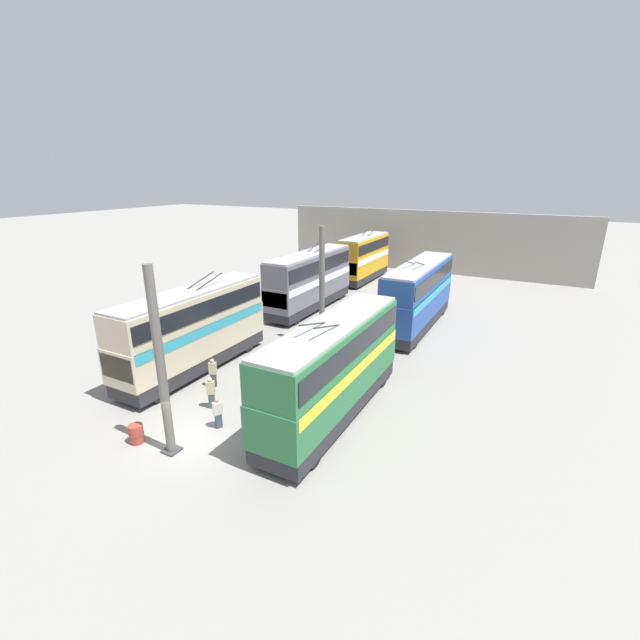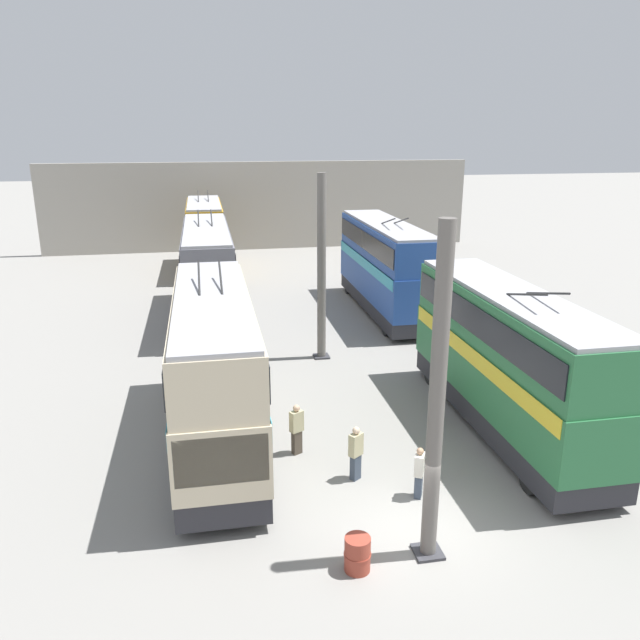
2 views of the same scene
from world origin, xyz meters
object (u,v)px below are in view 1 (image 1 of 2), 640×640
Objects in this scene: bus_right_near at (193,326)px; person_by_right_row at (213,372)px; bus_right_mid at (310,278)px; bus_left_near at (334,364)px; person_aisle_foreground at (211,392)px; oil_drum at (136,434)px; person_by_left_row at (306,383)px; bus_right_far at (364,256)px; bus_left_far at (418,292)px; person_aisle_midway at (218,412)px.

bus_right_near is 3.36m from person_by_right_row.
bus_left_near is at bearing -146.97° from bus_right_mid.
bus_right_mid is at bearing 156.81° from person_aisle_foreground.
person_aisle_foreground is at bearing -13.13° from oil_drum.
person_aisle_foreground is at bearing 71.90° from person_by_left_row.
bus_right_far is 27.83m from person_by_right_row.
oil_drum is (-33.37, -3.01, -2.38)m from bus_right_far.
bus_left_far reaches higher than person_by_right_row.
bus_right_far is at bearing 0.00° from bus_right_near.
bus_left_far reaches higher than person_aisle_foreground.
bus_left_near is at bearing -173.72° from person_by_left_row.
person_by_right_row reaches higher than person_by_left_row.
bus_right_mid is 6.56× the size of person_aisle_foreground.
bus_right_near is at bearing 85.52° from bus_left_near.
bus_right_near reaches higher than person_aisle_midway.
person_by_right_row is at bearing -116.78° from bus_right_near.
bus_right_near is (0.76, 9.72, 0.08)m from bus_left_near.
person_by_right_row is at bearing -18.27° from person_aisle_midway.
person_aisle_foreground is at bearing 161.06° from bus_left_far.
bus_left_near is 1.20× the size of bus_right_far.
bus_right_far reaches higher than bus_left_near.
person_aisle_midway is at bearing -42.52° from oil_drum.
person_by_left_row is (0.95, 2.11, -1.95)m from bus_left_near.
bus_right_mid is at bearing 0.00° from bus_right_near.
oil_drum is at bearing 87.72° from person_by_left_row.
bus_right_near is 14.18m from bus_right_mid.
person_by_left_row is (0.19, -7.61, -2.02)m from bus_right_near.
bus_right_mid reaches higher than oil_drum.
bus_right_far is (12.24, -0.00, -0.04)m from bus_right_mid.
person_by_left_row is at bearing 95.44° from person_aisle_foreground.
person_aisle_midway is (-4.31, -5.44, -2.05)m from bus_right_near.
bus_right_near is 7.96m from oil_drum.
bus_left_near is at bearing -160.33° from bus_right_far.
bus_left_far reaches higher than bus_left_near.
bus_right_near is 6.95× the size of person_aisle_midway.
person_aisle_foreground is (-1.84, -1.48, 0.01)m from person_by_right_row.
person_by_right_row is at bearing 45.82° from person_by_left_row.
person_aisle_midway reaches higher than oil_drum.
bus_right_mid is at bearing 180.00° from bus_right_far.
bus_left_near is 1.03× the size of bus_right_near.
person_aisle_foreground reaches higher than person_aisle_midway.
bus_left_far is at bearing 126.12° from person_by_right_row.
bus_right_near is at bearing 31.86° from person_by_left_row.
bus_right_far is at bearing 19.67° from bus_left_near.
bus_right_mid is 12.24m from bus_right_far.
bus_left_far reaches higher than person_aisle_midway.
person_aisle_midway is at bearing 129.69° from bus_left_near.
bus_right_far reaches higher than oil_drum.
bus_right_near is at bearing -164.04° from person_aisle_foreground.
bus_left_near is 28.87m from bus_right_far.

